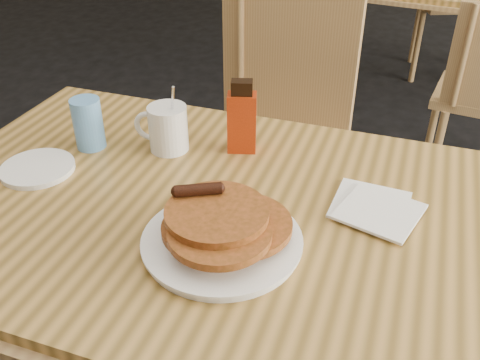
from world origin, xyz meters
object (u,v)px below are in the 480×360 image
at_px(syrup_bottle, 242,119).
at_px(blue_tumbler, 88,124).
at_px(chair_main_far, 281,111).
at_px(pancake_plate, 222,232).
at_px(coffee_mug, 167,127).
at_px(main_table, 207,219).

distance_m(syrup_bottle, blue_tumbler, 0.36).
xyz_separation_m(chair_main_far, pancake_plate, (0.05, -0.86, 0.17)).
bearing_deg(pancake_plate, coffee_mug, 125.71).
xyz_separation_m(coffee_mug, blue_tumbler, (-0.18, -0.04, 0.00)).
height_order(main_table, syrup_bottle, syrup_bottle).
distance_m(chair_main_far, pancake_plate, 0.88).
xyz_separation_m(pancake_plate, coffee_mug, (-0.22, 0.31, 0.03)).
bearing_deg(pancake_plate, main_table, 119.49).
bearing_deg(blue_tumbler, main_table, -24.54).
relative_size(chair_main_far, pancake_plate, 3.46).
bearing_deg(syrup_bottle, main_table, -105.67).
height_order(main_table, chair_main_far, chair_main_far).
bearing_deg(coffee_mug, chair_main_far, 65.81).
bearing_deg(chair_main_far, main_table, -82.76).
bearing_deg(syrup_bottle, pancake_plate, -93.21).
relative_size(main_table, chair_main_far, 1.32).
bearing_deg(pancake_plate, blue_tumbler, 145.93).
bearing_deg(coffee_mug, blue_tumbler, -175.46).
bearing_deg(main_table, coffee_mug, 129.21).
relative_size(chair_main_far, coffee_mug, 5.93).
bearing_deg(pancake_plate, chair_main_far, 93.32).
xyz_separation_m(main_table, coffee_mug, (-0.16, 0.19, 0.10)).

